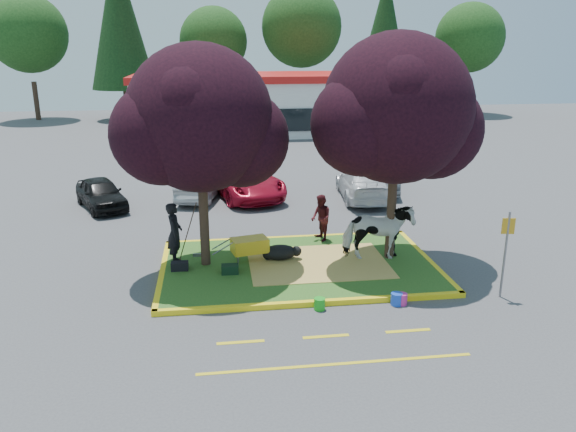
{
  "coord_description": "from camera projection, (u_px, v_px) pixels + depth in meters",
  "views": [
    {
      "loc": [
        -2.46,
        -15.71,
        6.57
      ],
      "look_at": [
        -0.26,
        0.5,
        1.54
      ],
      "focal_mm": 35.0,
      "sensor_mm": 36.0,
      "label": 1
    }
  ],
  "objects": [
    {
      "name": "ground",
      "position": [
        299.0,
        269.0,
        17.13
      ],
      "size": [
        90.0,
        90.0,
        0.0
      ],
      "primitive_type": "plane",
      "color": "#424244",
      "rests_on": "ground"
    },
    {
      "name": "gear_bag_green",
      "position": [
        230.0,
        269.0,
        16.35
      ],
      "size": [
        0.5,
        0.32,
        0.26
      ],
      "primitive_type": "cube",
      "rotation": [
        0.0,
        0.0,
        -0.02
      ],
      "color": "black",
      "rests_on": "median_island"
    },
    {
      "name": "median_island",
      "position": [
        299.0,
        266.0,
        17.11
      ],
      "size": [
        8.0,
        5.0,
        0.15
      ],
      "primitive_type": "cube",
      "color": "#285A1C",
      "rests_on": "ground"
    },
    {
      "name": "curb_near",
      "position": [
        314.0,
        303.0,
        14.66
      ],
      "size": [
        8.3,
        0.16,
        0.15
      ],
      "primitive_type": "cube",
      "color": "yellow",
      "rests_on": "ground"
    },
    {
      "name": "fire_lane_long",
      "position": [
        337.0,
        364.0,
        12.01
      ],
      "size": [
        6.0,
        0.1,
        0.01
      ],
      "primitive_type": "cube",
      "color": "yellow",
      "rests_on": "ground"
    },
    {
      "name": "visitor_a",
      "position": [
        321.0,
        218.0,
        18.95
      ],
      "size": [
        0.75,
        0.88,
        1.58
      ],
      "primitive_type": "imported",
      "rotation": [
        0.0,
        0.0,
        -1.35
      ],
      "color": "#421218",
      "rests_on": "median_island"
    },
    {
      "name": "car_red",
      "position": [
        244.0,
        180.0,
        25.08
      ],
      "size": [
        3.8,
        5.88,
        1.51
      ],
      "primitive_type": "imported",
      "rotation": [
        0.0,
        0.0,
        0.26
      ],
      "color": "#A40D24",
      "rests_on": "ground"
    },
    {
      "name": "sign_post",
      "position": [
        506.0,
        246.0,
        14.79
      ],
      "size": [
        0.34,
        0.09,
        2.4
      ],
      "rotation": [
        0.0,
        0.0,
        -0.17
      ],
      "color": "slate",
      "rests_on": "ground"
    },
    {
      "name": "curb_far",
      "position": [
        287.0,
        238.0,
        19.55
      ],
      "size": [
        8.3,
        0.16,
        0.15
      ],
      "primitive_type": "cube",
      "color": "yellow",
      "rests_on": "ground"
    },
    {
      "name": "fire_lane_stripe_a",
      "position": [
        241.0,
        342.0,
        12.89
      ],
      "size": [
        1.1,
        0.12,
        0.01
      ],
      "primitive_type": "cube",
      "color": "yellow",
      "rests_on": "ground"
    },
    {
      "name": "fire_lane_stripe_b",
      "position": [
        326.0,
        336.0,
        13.15
      ],
      "size": [
        1.1,
        0.12,
        0.01
      ],
      "primitive_type": "cube",
      "color": "yellow",
      "rests_on": "ground"
    },
    {
      "name": "gear_bag_dark",
      "position": [
        180.0,
        266.0,
        16.59
      ],
      "size": [
        0.51,
        0.28,
        0.26
      ],
      "primitive_type": "cube",
      "rotation": [
        0.0,
        0.0,
        -0.01
      ],
      "color": "black",
      "rests_on": "median_island"
    },
    {
      "name": "fire_lane_stripe_c",
      "position": [
        408.0,
        331.0,
        13.41
      ],
      "size": [
        1.1,
        0.12,
        0.01
      ],
      "primitive_type": "cube",
      "color": "yellow",
      "rests_on": "ground"
    },
    {
      "name": "straw_bedding",
      "position": [
        318.0,
        263.0,
        17.16
      ],
      "size": [
        4.2,
        3.0,
        0.01
      ],
      "primitive_type": "cube",
      "color": "#DBBC5A",
      "rests_on": "median_island"
    },
    {
      "name": "cow",
      "position": [
        378.0,
        232.0,
        17.2
      ],
      "size": [
        2.16,
        1.09,
        1.78
      ],
      "primitive_type": "imported",
      "rotation": [
        0.0,
        0.0,
        1.51
      ],
      "color": "silver",
      "rests_on": "median_island"
    },
    {
      "name": "car_grey",
      "position": [
        379.0,
        175.0,
        26.09
      ],
      "size": [
        2.41,
        4.68,
        1.47
      ],
      "primitive_type": "imported",
      "rotation": [
        0.0,
        0.0,
        -0.2
      ],
      "color": "#56595D",
      "rests_on": "ground"
    },
    {
      "name": "curb_right",
      "position": [
        427.0,
        260.0,
        17.63
      ],
      "size": [
        0.16,
        5.3,
        0.15
      ],
      "primitive_type": "cube",
      "color": "yellow",
      "rests_on": "ground"
    },
    {
      "name": "bucket_pink",
      "position": [
        402.0,
        299.0,
        14.73
      ],
      "size": [
        0.33,
        0.33,
        0.31
      ],
      "primitive_type": "cylinder",
      "rotation": [
        0.0,
        0.0,
        -0.16
      ],
      "color": "#D02E8C",
      "rests_on": "ground"
    },
    {
      "name": "tree_purple_left",
      "position": [
        200.0,
        125.0,
        15.85
      ],
      "size": [
        5.06,
        4.2,
        6.51
      ],
      "color": "black",
      "rests_on": "median_island"
    },
    {
      "name": "bucket_blue",
      "position": [
        397.0,
        299.0,
        14.71
      ],
      "size": [
        0.4,
        0.4,
        0.33
      ],
      "primitive_type": "cylinder",
      "rotation": [
        0.0,
        0.0,
        0.43
      ],
      "color": "blue",
      "rests_on": "ground"
    },
    {
      "name": "retail_building",
      "position": [
        269.0,
        102.0,
        43.23
      ],
      "size": [
        20.4,
        8.4,
        4.4
      ],
      "color": "silver",
      "rests_on": "ground"
    },
    {
      "name": "bucket_green",
      "position": [
        319.0,
        304.0,
        14.44
      ],
      "size": [
        0.38,
        0.38,
        0.31
      ],
      "primitive_type": "cylinder",
      "rotation": [
        0.0,
        0.0,
        0.38
      ],
      "color": "green",
      "rests_on": "ground"
    },
    {
      "name": "visitor_b",
      "position": [
        393.0,
        235.0,
        17.96
      ],
      "size": [
        0.44,
        0.69,
        1.09
      ],
      "primitive_type": "imported",
      "rotation": [
        0.0,
        0.0,
        -1.87
      ],
      "color": "black",
      "rests_on": "median_island"
    },
    {
      "name": "wheelbarrow",
      "position": [
        250.0,
        245.0,
        17.18
      ],
      "size": [
        1.95,
        0.88,
        0.73
      ],
      "rotation": [
        0.0,
        0.0,
        0.23
      ],
      "color": "black",
      "rests_on": "median_island"
    },
    {
      "name": "car_white",
      "position": [
        362.0,
        184.0,
        24.67
      ],
      "size": [
        2.32,
        4.86,
        1.37
      ],
      "primitive_type": "imported",
      "rotation": [
        0.0,
        0.0,
        3.05
      ],
      "color": "silver",
      "rests_on": "ground"
    },
    {
      "name": "tree_purple_right",
      "position": [
        398.0,
        116.0,
        16.33
      ],
      "size": [
        5.3,
        4.4,
        6.82
      ],
      "color": "black",
      "rests_on": "median_island"
    },
    {
      "name": "handler",
      "position": [
        175.0,
        233.0,
        16.9
      ],
      "size": [
        0.46,
        0.7,
        1.9
      ],
      "primitive_type": "imported",
      "rotation": [
        0.0,
        0.0,
        1.56
      ],
      "color": "black",
      "rests_on": "median_island"
    },
    {
      "name": "car_black",
      "position": [
        101.0,
        193.0,
        23.29
      ],
      "size": [
        2.89,
        3.96,
        1.25
      ],
      "primitive_type": "imported",
      "rotation": [
        0.0,
        0.0,
        0.43
      ],
      "color": "black",
      "rests_on": "ground"
    },
    {
      "name": "curb_left",
      "position": [
        162.0,
        273.0,
        16.58
      ],
      "size": [
        0.16,
        5.3,
        0.15
      ],
      "primitive_type": "cube",
      "color": "yellow",
      "rests_on": "ground"
    },
    {
      "name": "car_silver",
      "position": [
        201.0,
        184.0,
        24.74
      ],
      "size": [
        2.25,
        4.18,
        1.31
      ],
      "primitive_type": "imported",
      "rotation": [
        0.0,
        0.0,
        2.91
      ],
      "color": "gray",
      "rests_on": "ground"
    },
    {
      "name": "treeline",
      "position": [
        249.0,
        30.0,
        50.64
      ],
      "size": [
        46.58,
        7.8,
        14.63
      ],
      "color": "black",
      "rests_on": "ground"
    },
    {
      "name": "calf",
      "position": [
        280.0,
        252.0,
        17.38
      ],
      "size": [
        1.1,
        0.65,
        0.47
      ],
      "primitive_type": "ellipsoid",
      "rotation": [
        0.0,
        0.0,
        0.04
      ],
      "color": "black",
      "rests_on": "median_island"
    }
  ]
}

